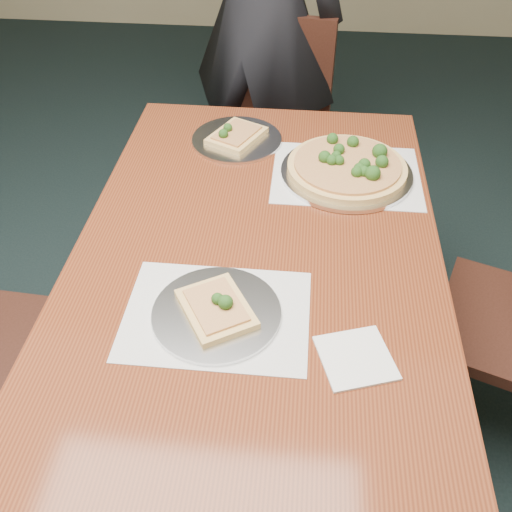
# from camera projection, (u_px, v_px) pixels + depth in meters

# --- Properties ---
(dining_table) EXTENTS (0.90, 1.50, 0.75)m
(dining_table) POSITION_uv_depth(u_px,v_px,m) (256.00, 283.00, 1.44)
(dining_table) COLOR #582311
(dining_table) RESTS_ON ground
(chair_far) EXTENTS (0.49, 0.49, 0.91)m
(chair_far) POSITION_uv_depth(u_px,v_px,m) (274.00, 122.00, 2.34)
(chair_far) COLOR black
(chair_far) RESTS_ON ground
(diner) EXTENTS (0.78, 0.65, 1.81)m
(diner) POSITION_uv_depth(u_px,v_px,m) (262.00, 9.00, 2.21)
(diner) COLOR black
(diner) RESTS_ON ground
(placemat_main) EXTENTS (0.42, 0.32, 0.00)m
(placemat_main) POSITION_uv_depth(u_px,v_px,m) (346.00, 175.00, 1.64)
(placemat_main) COLOR white
(placemat_main) RESTS_ON dining_table
(placemat_near) EXTENTS (0.40, 0.30, 0.00)m
(placemat_near) POSITION_uv_depth(u_px,v_px,m) (217.00, 315.00, 1.23)
(placemat_near) COLOR white
(placemat_near) RESTS_ON dining_table
(pizza_pan) EXTENTS (0.38, 0.38, 0.08)m
(pizza_pan) POSITION_uv_depth(u_px,v_px,m) (348.00, 168.00, 1.62)
(pizza_pan) COLOR silver
(pizza_pan) RESTS_ON dining_table
(slice_plate_near) EXTENTS (0.28, 0.28, 0.06)m
(slice_plate_near) POSITION_uv_depth(u_px,v_px,m) (217.00, 311.00, 1.23)
(slice_plate_near) COLOR silver
(slice_plate_near) RESTS_ON dining_table
(slice_plate_far) EXTENTS (0.28, 0.28, 0.06)m
(slice_plate_far) POSITION_uv_depth(u_px,v_px,m) (236.00, 138.00, 1.77)
(slice_plate_far) COLOR silver
(slice_plate_far) RESTS_ON dining_table
(napkin) EXTENTS (0.18, 0.18, 0.01)m
(napkin) POSITION_uv_depth(u_px,v_px,m) (356.00, 358.00, 1.14)
(napkin) COLOR white
(napkin) RESTS_ON dining_table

